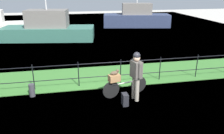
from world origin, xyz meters
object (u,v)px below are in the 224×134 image
at_px(bicycle_main, 125,87).
at_px(terrier_dog, 115,72).
at_px(backpack_on_paving, 125,99).
at_px(wooden_crate, 114,78).
at_px(mooring_bollard, 32,90).
at_px(moored_boat_near, 48,29).
at_px(moored_boat_far, 136,18).
at_px(cyclist_person, 136,72).

xyz_separation_m(bicycle_main, terrier_dog, (-0.37, -0.09, 0.60)).
bearing_deg(backpack_on_paving, terrier_dog, -163.01).
xyz_separation_m(wooden_crate, mooring_bollard, (-2.80, 0.63, -0.50)).
xyz_separation_m(backpack_on_paving, mooring_bollard, (-3.04, 1.23, 0.03)).
bearing_deg(bicycle_main, mooring_bollard, 170.55).
xyz_separation_m(terrier_dog, moored_boat_near, (-2.87, 9.73, -0.15)).
distance_m(mooring_bollard, moored_boat_near, 9.13).
bearing_deg(terrier_dog, moored_boat_far, 70.22).
distance_m(cyclist_person, moored_boat_near, 10.64).
bearing_deg(backpack_on_paving, moored_boat_near, -165.35).
height_order(terrier_dog, backpack_on_paving, terrier_dog).
height_order(cyclist_person, backpack_on_paving, cyclist_person).
xyz_separation_m(wooden_crate, moored_boat_far, (5.03, 13.94, 0.09)).
relative_size(wooden_crate, mooring_bollard, 0.83).
bearing_deg(mooring_bollard, cyclist_person, -14.98).
xyz_separation_m(wooden_crate, backpack_on_paving, (0.23, -0.60, -0.53)).
height_order(bicycle_main, moored_boat_far, moored_boat_far).
bearing_deg(mooring_bollard, moored_boat_near, 90.23).
height_order(terrier_dog, moored_boat_near, moored_boat_near).
relative_size(cyclist_person, moored_boat_far, 0.26).
xyz_separation_m(wooden_crate, moored_boat_near, (-2.84, 9.74, 0.04)).
bearing_deg(wooden_crate, bicycle_main, 13.60).
bearing_deg(moored_boat_near, moored_boat_far, 28.06).
relative_size(terrier_dog, moored_boat_near, 0.05).
bearing_deg(terrier_dog, bicycle_main, 13.60).
distance_m(wooden_crate, cyclist_person, 0.78).
height_order(bicycle_main, cyclist_person, cyclist_person).
bearing_deg(cyclist_person, wooden_crate, 155.72).
bearing_deg(terrier_dog, mooring_bollard, 167.60).
xyz_separation_m(wooden_crate, terrier_dog, (0.02, 0.01, 0.19)).
xyz_separation_m(mooring_bollard, moored_boat_far, (7.84, 13.31, 0.59)).
relative_size(wooden_crate, moored_boat_far, 0.06).
relative_size(bicycle_main, moored_boat_near, 0.25).
xyz_separation_m(wooden_crate, cyclist_person, (0.67, -0.30, 0.28)).
height_order(mooring_bollard, moored_boat_near, moored_boat_near).
bearing_deg(wooden_crate, terrier_dog, 13.60).
height_order(wooden_crate, terrier_dog, terrier_dog).
bearing_deg(wooden_crate, mooring_bollard, 167.39).
bearing_deg(moored_boat_far, cyclist_person, -107.05).
distance_m(bicycle_main, terrier_dog, 0.71).
xyz_separation_m(moored_boat_near, moored_boat_far, (7.88, 4.20, 0.05)).
distance_m(mooring_bollard, moored_boat_far, 15.46).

